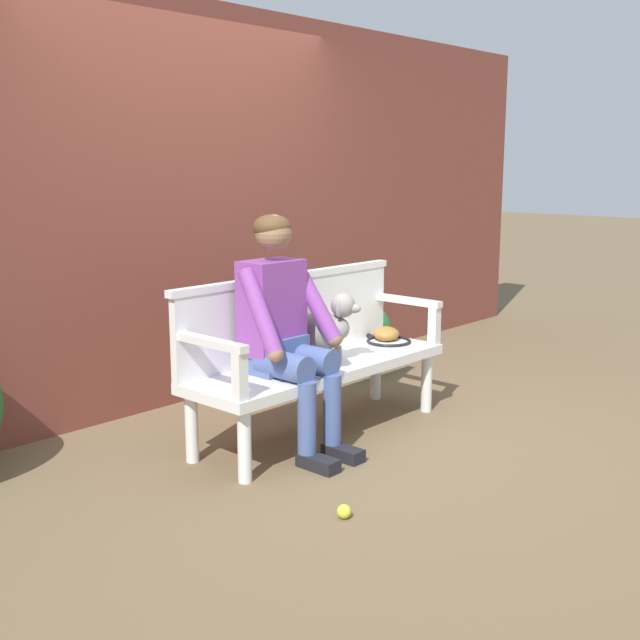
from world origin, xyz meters
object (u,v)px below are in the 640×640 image
at_px(person_seated, 283,325).
at_px(dog_on_bench, 327,326).
at_px(garden_bench, 320,371).
at_px(tennis_racket, 386,340).
at_px(baseball_glove, 386,334).
at_px(tennis_ball, 344,511).

distance_m(person_seated, dog_on_bench, 0.39).
bearing_deg(garden_bench, dog_on_bench, 0.89).
bearing_deg(tennis_racket, person_seated, -176.56).
relative_size(garden_bench, baseball_glove, 7.93).
relative_size(garden_bench, tennis_racket, 3.01).
bearing_deg(garden_bench, baseball_glove, 5.27).
bearing_deg(dog_on_bench, tennis_ball, -134.52).
distance_m(garden_bench, person_seated, 0.46).
xyz_separation_m(garden_bench, dog_on_bench, (0.07, 0.00, 0.26)).
bearing_deg(garden_bench, tennis_racket, 3.60).
height_order(dog_on_bench, tennis_racket, dog_on_bench).
bearing_deg(person_seated, tennis_racket, 3.44).
relative_size(person_seated, dog_on_bench, 3.24).
bearing_deg(garden_bench, person_seated, -176.91).
bearing_deg(tennis_racket, dog_on_bench, -176.12).
relative_size(garden_bench, person_seated, 1.33).
xyz_separation_m(garden_bench, baseball_glove, (0.72, 0.07, 0.10)).
xyz_separation_m(baseball_glove, tennis_ball, (-1.49, -0.92, -0.45)).
xyz_separation_m(dog_on_bench, tennis_ball, (-0.84, -0.85, -0.61)).
bearing_deg(tennis_racket, baseball_glove, 34.44).
bearing_deg(person_seated, tennis_ball, -118.53).
xyz_separation_m(garden_bench, tennis_racket, (0.68, 0.04, 0.07)).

